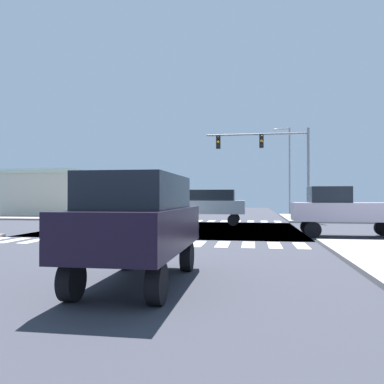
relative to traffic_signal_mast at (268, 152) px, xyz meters
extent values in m
cube|color=#34363F|center=(-5.60, -7.67, -5.30)|extent=(14.00, 90.00, 0.05)
cube|color=#34363F|center=(-5.60, -7.67, -5.30)|extent=(90.00, 12.00, 0.05)
cube|color=gray|center=(7.40, 4.33, -5.20)|extent=(12.00, 12.00, 0.14)
cube|color=gray|center=(-18.60, 4.33, -5.20)|extent=(12.00, 12.00, 0.14)
cube|color=silver|center=(-11.35, -14.97, -5.27)|extent=(0.50, 2.00, 0.01)
cube|color=silver|center=(-10.35, -14.97, -5.27)|extent=(0.50, 2.00, 0.01)
cube|color=silver|center=(-9.35, -14.97, -5.27)|extent=(0.50, 2.00, 0.01)
cube|color=silver|center=(-8.35, -14.97, -5.27)|extent=(0.50, 2.00, 0.01)
cube|color=silver|center=(-7.35, -14.97, -5.27)|extent=(0.50, 2.00, 0.01)
cube|color=silver|center=(-6.35, -14.97, -5.27)|extent=(0.50, 2.00, 0.01)
cube|color=silver|center=(-5.35, -14.97, -5.27)|extent=(0.50, 2.00, 0.01)
cube|color=silver|center=(-4.35, -14.97, -5.27)|extent=(0.50, 2.00, 0.01)
cube|color=silver|center=(-3.35, -14.97, -5.27)|extent=(0.50, 2.00, 0.01)
cube|color=silver|center=(-2.35, -14.97, -5.27)|extent=(0.50, 2.00, 0.01)
cube|color=silver|center=(-1.35, -14.97, -5.27)|extent=(0.50, 2.00, 0.01)
cube|color=silver|center=(-0.35, -14.97, -5.27)|extent=(0.50, 2.00, 0.01)
cube|color=silver|center=(0.65, -14.97, -5.27)|extent=(0.50, 2.00, 0.01)
cube|color=silver|center=(-12.35, -0.37, -5.27)|extent=(0.50, 2.00, 0.01)
cube|color=silver|center=(-11.35, -0.37, -5.27)|extent=(0.50, 2.00, 0.01)
cube|color=silver|center=(-10.35, -0.37, -5.27)|extent=(0.50, 2.00, 0.01)
cube|color=silver|center=(-9.35, -0.37, -5.27)|extent=(0.50, 2.00, 0.01)
cube|color=silver|center=(-8.35, -0.37, -5.27)|extent=(0.50, 2.00, 0.01)
cube|color=silver|center=(-7.35, -0.37, -5.27)|extent=(0.50, 2.00, 0.01)
cube|color=silver|center=(-6.35, -0.37, -5.27)|extent=(0.50, 2.00, 0.01)
cube|color=silver|center=(-5.35, -0.37, -5.27)|extent=(0.50, 2.00, 0.01)
cube|color=silver|center=(-4.35, -0.37, -5.27)|extent=(0.50, 2.00, 0.01)
cube|color=silver|center=(-3.35, -0.37, -5.27)|extent=(0.50, 2.00, 0.01)
cube|color=silver|center=(-2.35, -0.37, -5.27)|extent=(0.50, 2.00, 0.01)
cube|color=silver|center=(-1.35, -0.37, -5.27)|extent=(0.50, 2.00, 0.01)
cube|color=silver|center=(-0.35, -0.37, -5.27)|extent=(0.50, 2.00, 0.01)
cube|color=silver|center=(0.65, -0.37, -5.27)|extent=(0.50, 2.00, 0.01)
cylinder|color=gray|center=(2.95, 0.02, -1.73)|extent=(0.20, 0.20, 7.09)
cylinder|color=gray|center=(-0.91, 0.02, 1.41)|extent=(7.73, 0.14, 0.14)
cube|color=black|center=(-0.52, 0.02, 0.86)|extent=(0.32, 0.40, 1.00)
sphere|color=black|center=(-0.52, -0.22, 1.17)|extent=(0.22, 0.22, 0.22)
sphere|color=orange|center=(-0.52, -0.22, 0.86)|extent=(0.22, 0.22, 0.22)
sphere|color=black|center=(-0.52, -0.22, 0.55)|extent=(0.22, 0.22, 0.22)
cube|color=black|center=(-3.85, 0.02, 0.86)|extent=(0.32, 0.40, 1.00)
sphere|color=black|center=(-3.85, -0.22, 1.17)|extent=(0.22, 0.22, 0.22)
sphere|color=orange|center=(-3.85, -0.22, 0.86)|extent=(0.22, 0.22, 0.22)
sphere|color=black|center=(-3.85, -0.22, 0.55)|extent=(0.22, 0.22, 0.22)
cylinder|color=gray|center=(2.64, 11.83, -0.69)|extent=(0.16, 0.16, 9.17)
cylinder|color=gray|center=(1.94, 11.83, 3.80)|extent=(1.40, 0.10, 0.10)
ellipsoid|color=silver|center=(1.24, 11.83, 3.75)|extent=(0.60, 0.32, 0.20)
cube|color=beige|center=(-23.55, 8.19, -3.23)|extent=(11.69, 10.12, 4.09)
cube|color=silver|center=(-23.55, 8.19, -0.99)|extent=(11.99, 10.42, 0.40)
cube|color=black|center=(-16.21, 4.14, -4.37)|extent=(0.24, 2.20, 1.80)
cylinder|color=black|center=(-4.39, -20.64, -4.90)|extent=(0.26, 0.74, 0.74)
cylinder|color=black|center=(-2.82, -20.64, -4.90)|extent=(0.26, 0.74, 0.74)
cylinder|color=black|center=(-4.39, -23.77, -4.90)|extent=(0.26, 0.74, 0.74)
cylinder|color=black|center=(-2.82, -23.77, -4.90)|extent=(0.26, 0.74, 0.74)
cube|color=black|center=(-3.60, -22.20, -4.09)|extent=(1.96, 4.60, 0.88)
cube|color=black|center=(-3.60, -22.20, -3.29)|extent=(1.69, 3.22, 0.72)
cylinder|color=black|center=(1.51, -11.97, -4.90)|extent=(0.74, 0.26, 0.74)
cylinder|color=black|center=(1.51, -10.37, -4.90)|extent=(0.74, 0.26, 0.74)
cylinder|color=black|center=(4.98, -10.37, -4.90)|extent=(0.74, 0.26, 0.74)
cube|color=#BBAABE|center=(3.25, -11.17, -4.10)|extent=(5.10, 2.00, 0.86)
cube|color=black|center=(2.36, -11.17, -3.30)|extent=(1.79, 1.76, 0.75)
cylinder|color=black|center=(-9.88, 28.86, -4.93)|extent=(0.26, 0.68, 0.68)
cylinder|color=black|center=(-11.32, 28.86, -4.93)|extent=(0.26, 0.68, 0.68)
cylinder|color=black|center=(-9.88, 31.79, -4.93)|extent=(0.26, 0.68, 0.68)
cylinder|color=black|center=(-11.32, 31.79, -4.93)|extent=(0.26, 0.68, 0.68)
cube|color=#AAAAC0|center=(-10.60, 30.32, -4.26)|extent=(1.80, 4.30, 0.66)
cube|color=black|center=(-10.60, 30.32, -3.66)|extent=(1.55, 2.24, 0.54)
cylinder|color=black|center=(-9.80, 5.62, -4.90)|extent=(0.26, 0.74, 0.74)
cylinder|color=black|center=(-11.40, 5.62, -4.90)|extent=(0.26, 0.74, 0.74)
cylinder|color=black|center=(-9.80, 9.09, -4.90)|extent=(0.26, 0.74, 0.74)
cylinder|color=black|center=(-11.40, 9.09, -4.90)|extent=(0.26, 0.74, 0.74)
cube|color=black|center=(-10.60, 7.36, -4.10)|extent=(2.00, 5.10, 0.86)
cube|color=black|center=(-10.60, 6.47, -3.30)|extent=(1.76, 1.79, 0.75)
cylinder|color=black|center=(-2.45, -3.38, -4.90)|extent=(0.74, 0.26, 0.74)
cylinder|color=black|center=(-2.45, -4.95, -4.90)|extent=(0.74, 0.26, 0.74)
cylinder|color=black|center=(-5.57, -3.38, -4.90)|extent=(0.74, 0.26, 0.74)
cylinder|color=black|center=(-5.57, -4.95, -4.90)|extent=(0.74, 0.26, 0.74)
cube|color=#AFB6C0|center=(-4.01, -4.17, -4.09)|extent=(4.60, 1.96, 0.88)
cube|color=black|center=(-4.01, -4.17, -3.29)|extent=(3.22, 1.69, 0.72)
cylinder|color=black|center=(-9.88, 18.16, -4.93)|extent=(0.26, 0.68, 0.68)
cylinder|color=black|center=(-11.32, 18.16, -4.93)|extent=(0.26, 0.68, 0.68)
cylinder|color=black|center=(-9.88, 21.08, -4.93)|extent=(0.26, 0.68, 0.68)
cylinder|color=black|center=(-11.32, 21.08, -4.93)|extent=(0.26, 0.68, 0.68)
cube|color=silver|center=(-10.60, 19.62, -4.26)|extent=(1.80, 4.30, 0.66)
cube|color=black|center=(-10.60, 19.62, -3.66)|extent=(1.55, 2.24, 0.54)
camera|label=1|loc=(-1.17, -30.35, -3.41)|focal=36.53mm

